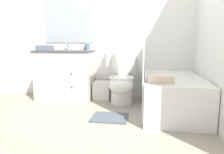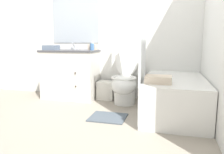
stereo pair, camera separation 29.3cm
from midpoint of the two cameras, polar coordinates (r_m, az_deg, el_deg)
ground_plane at (r=2.43m, az=-7.87°, el=-14.30°), size 14.00×14.00×0.00m
wall_back at (r=3.78m, az=-1.29°, el=13.59°), size 8.00×0.06×2.50m
wall_right at (r=2.99m, az=22.13°, el=14.05°), size 0.05×2.56×2.50m
vanity_cabinet at (r=3.77m, az=-14.30°, el=0.67°), size 0.93×0.55×0.82m
sink_faucet at (r=3.90m, az=-13.49°, el=7.44°), size 0.14×0.12×0.12m
toilet at (r=3.42m, az=0.19°, el=-1.25°), size 0.40×0.69×0.89m
bathtub at (r=3.08m, az=12.96°, el=-4.50°), size 0.77×1.40×0.49m
shower_curtain at (r=2.67m, az=5.34°, el=10.52°), size 0.02×0.57×2.04m
wastebasket at (r=3.69m, az=-4.93°, el=-3.52°), size 0.28×0.24×0.30m
tissue_box at (r=3.75m, az=-8.72°, el=7.76°), size 0.13×0.14×0.12m
soap_dispenser at (r=3.64m, az=-8.79°, el=7.88°), size 0.07×0.07×0.14m
hand_towel_folded at (r=3.79m, az=-19.35°, el=7.20°), size 0.24×0.18×0.08m
bath_towel_folded at (r=2.62m, az=9.47°, el=-0.44°), size 0.30×0.24×0.08m
bath_mat at (r=2.83m, az=-3.62°, el=-10.55°), size 0.45×0.39×0.02m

